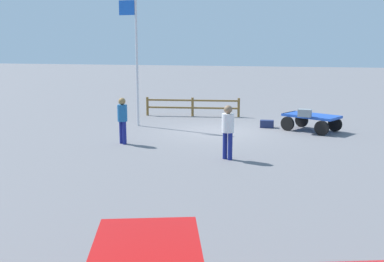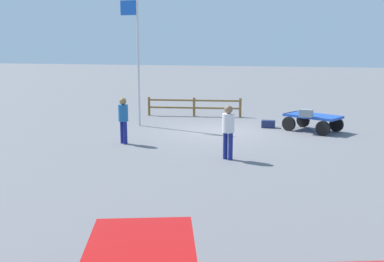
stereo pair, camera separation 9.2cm
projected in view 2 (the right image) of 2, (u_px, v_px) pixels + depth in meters
ground_plane at (219, 131)px, 18.14m from camera, size 120.00×120.00×0.00m
luggage_cart at (312, 119)px, 18.09m from camera, size 2.43×2.10×0.67m
suitcase_olive at (306, 113)px, 17.49m from camera, size 0.55×0.40×0.29m
suitcase_dark at (268, 124)px, 18.91m from camera, size 0.58×0.33×0.31m
worker_lead at (228, 127)px, 13.46m from camera, size 0.50×0.50×1.66m
worker_trailing at (123, 117)px, 15.66m from camera, size 0.47×0.47×1.64m
flagpole at (136, 53)px, 18.86m from camera, size 0.80×0.10×5.37m
wooden_fence at (194, 105)px, 21.95m from camera, size 4.58×0.79×0.92m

